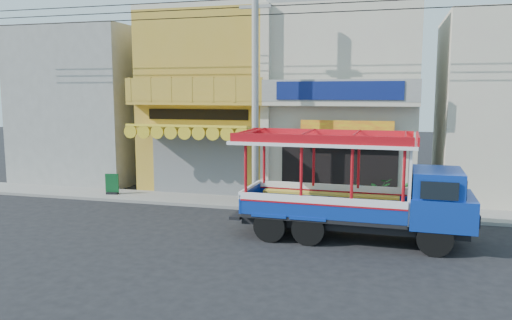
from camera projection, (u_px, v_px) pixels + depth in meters
The scene contains 12 objects.
ground at pixel (259, 234), 15.89m from camera, with size 90.00×90.00×0.00m, color black.
sidewalk at pixel (284, 205), 19.71m from camera, with size 30.00×2.00×0.12m, color slate.
shophouse_left at pixel (220, 100), 23.99m from camera, with size 6.00×7.50×8.24m.
shophouse_right at pixel (346, 101), 22.44m from camera, with size 6.00×6.75×8.24m.
party_pilaster at pixel (265, 104), 20.25m from camera, with size 0.35×0.30×8.00m, color beige.
filler_building_left at pixel (93, 106), 25.86m from camera, with size 6.00×6.00×7.60m, color gray.
utility_pole at pixel (259, 77), 18.59m from camera, with size 28.00×0.26×9.00m.
songthaew_truck at pixel (369, 190), 14.97m from camera, with size 7.11×2.55×3.29m.
green_sign at pixel (112, 186), 21.50m from camera, with size 0.58×0.35×0.89m.
potted_plant_a at pixel (378, 192), 19.25m from camera, with size 0.98×0.85×1.09m, color #185520.
potted_plant_b at pixel (355, 197), 18.69m from camera, with size 0.51×0.41×0.93m, color #185520.
potted_plant_c at pixel (408, 195), 18.79m from camera, with size 0.60×0.60×1.07m, color #185520.
Camera 1 is at (3.93, -14.92, 4.49)m, focal length 35.00 mm.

